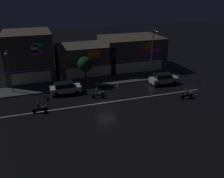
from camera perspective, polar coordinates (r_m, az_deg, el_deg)
name	(u,v)px	position (r m, az deg, el deg)	size (l,w,h in m)	color
ground_plane	(106,103)	(32.33, -1.44, -3.19)	(140.00, 140.00, 0.00)	black
lane_divider_stripe	(106,103)	(32.33, -1.44, -3.18)	(28.70, 0.16, 0.01)	beige
sidewalk_far	(92,83)	(39.05, -4.71, 1.48)	(30.21, 3.63, 0.14)	#424447
storefront_left_block	(84,59)	(43.09, -6.49, 6.90)	(9.49, 6.89, 5.12)	#4C443A
storefront_center_block	(131,53)	(46.21, 4.47, 8.51)	(10.94, 8.16, 5.86)	#4C443A
storefront_right_block	(29,55)	(42.66, -18.86, 7.48)	(7.38, 8.38, 7.71)	#4C443A
streetlamp_west	(9,68)	(36.95, -22.98, 4.61)	(0.44, 1.64, 6.07)	#47494C
streetlamp_mid	(153,50)	(40.53, 9.53, 8.96)	(0.44, 1.64, 7.92)	#47494C
pedestrian_on_sidewalk	(61,80)	(38.10, -11.77, 2.04)	(0.41, 0.41, 1.89)	#4C664C
street_tree	(85,64)	(37.36, -6.33, 5.75)	(2.32, 2.32, 4.39)	#473323
parked_car_near_kerb	(65,88)	(35.43, -10.89, 0.28)	(4.30, 1.98, 1.67)	silver
parked_car_trailing	(163,79)	(39.19, 11.93, 2.38)	(4.30, 1.98, 1.67)	silver
motorcycle_lead	(98,93)	(33.61, -3.36, -1.01)	(1.90, 0.60, 1.52)	black
motorcycle_following	(187,94)	(34.90, 17.08, -1.10)	(1.90, 0.60, 1.52)	black
motorcycle_opposite_lane	(39,108)	(30.85, -16.65, -4.21)	(1.90, 0.60, 1.52)	black
traffic_cone	(118,85)	(37.50, 1.40, 0.98)	(0.36, 0.36, 0.55)	orange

